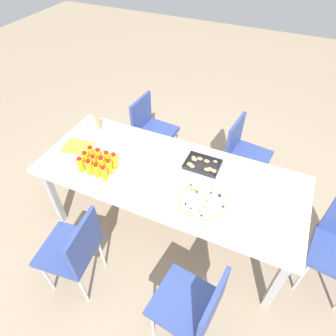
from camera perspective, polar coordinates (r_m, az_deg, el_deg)
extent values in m
plane|color=gray|center=(2.96, 0.17, -11.32)|extent=(12.00, 12.00, 0.00)
cube|color=white|center=(2.39, 0.20, -1.42)|extent=(2.21, 0.89, 0.04)
cube|color=#99999E|center=(2.93, -21.63, -5.25)|extent=(0.06, 0.06, 0.71)
cube|color=#99999E|center=(2.42, 20.57, -20.68)|extent=(0.06, 0.06, 0.71)
cube|color=#99999E|center=(3.29, -13.69, 3.47)|extent=(0.06, 0.06, 0.71)
cube|color=#99999E|center=(2.84, 22.85, -7.81)|extent=(0.06, 0.06, 0.71)
cube|color=#33478C|center=(2.42, -19.09, -14.95)|extent=(0.44, 0.44, 0.04)
cube|color=#33478C|center=(2.19, -16.10, -13.96)|extent=(0.07, 0.38, 0.38)
cylinder|color=silver|center=(2.65, -22.70, -19.25)|extent=(0.02, 0.02, 0.41)
cylinder|color=silver|center=(2.75, -19.02, -13.87)|extent=(0.02, 0.02, 0.41)
cylinder|color=silver|center=(2.52, -16.42, -21.93)|extent=(0.02, 0.02, 0.41)
cylinder|color=silver|center=(2.63, -12.95, -16.06)|extent=(0.02, 0.02, 0.41)
cube|color=#33478C|center=(3.08, 15.63, 2.10)|extent=(0.45, 0.45, 0.04)
cube|color=#33478C|center=(3.00, 13.04, 6.06)|extent=(0.08, 0.38, 0.38)
cylinder|color=silver|center=(3.34, 18.30, -0.44)|extent=(0.02, 0.02, 0.41)
cylinder|color=silver|center=(3.11, 16.49, -3.98)|extent=(0.02, 0.02, 0.41)
cylinder|color=silver|center=(3.39, 13.28, 1.55)|extent=(0.02, 0.02, 0.41)
cylinder|color=silver|center=(3.16, 11.13, -1.79)|extent=(0.02, 0.02, 0.41)
cube|color=#33478C|center=(3.29, -2.35, 7.01)|extent=(0.43, 0.43, 0.04)
cube|color=#33478C|center=(3.26, -5.31, 10.59)|extent=(0.06, 0.38, 0.38)
cylinder|color=silver|center=(3.49, 1.37, 4.46)|extent=(0.02, 0.02, 0.41)
cylinder|color=silver|center=(3.28, -1.22, 1.30)|extent=(0.02, 0.02, 0.41)
cylinder|color=silver|center=(3.61, -3.17, 6.01)|extent=(0.02, 0.02, 0.41)
cylinder|color=silver|center=(3.41, -5.92, 3.05)|extent=(0.02, 0.02, 0.41)
cylinder|color=silver|center=(2.69, 24.72, -18.95)|extent=(0.02, 0.02, 0.41)
cylinder|color=silver|center=(2.87, 26.19, -13.74)|extent=(0.02, 0.02, 0.41)
cube|color=#33478C|center=(2.13, 3.22, -25.01)|extent=(0.45, 0.45, 0.04)
cube|color=#33478C|center=(1.94, 8.78, -25.47)|extent=(0.08, 0.38, 0.38)
cylinder|color=silver|center=(2.35, -3.08, -28.36)|extent=(0.02, 0.02, 0.41)
cylinder|color=silver|center=(2.44, 1.37, -22.23)|extent=(0.02, 0.02, 0.41)
cylinder|color=silver|center=(2.40, 8.72, -25.63)|extent=(0.02, 0.02, 0.41)
cylinder|color=#F8AE14|center=(2.46, -16.80, 0.57)|extent=(0.05, 0.05, 0.13)
cylinder|color=red|center=(2.41, -17.14, 1.80)|extent=(0.04, 0.04, 0.02)
cylinder|color=#F9AC14|center=(2.42, -15.23, 0.07)|extent=(0.06, 0.06, 0.13)
cylinder|color=red|center=(2.37, -15.54, 1.29)|extent=(0.04, 0.04, 0.02)
cylinder|color=#F9AE14|center=(2.38, -13.82, -0.51)|extent=(0.06, 0.06, 0.12)
cylinder|color=red|center=(2.34, -14.09, 0.66)|extent=(0.04, 0.04, 0.02)
cylinder|color=#FAAC14|center=(2.34, -12.46, -1.12)|extent=(0.05, 0.05, 0.12)
cylinder|color=red|center=(2.30, -12.72, 0.08)|extent=(0.03, 0.03, 0.02)
cylinder|color=#F8AC14|center=(2.50, -15.87, 1.64)|extent=(0.06, 0.06, 0.13)
cylinder|color=red|center=(2.45, -16.20, 2.89)|extent=(0.04, 0.04, 0.02)
cylinder|color=#FAAD14|center=(2.46, -14.39, 1.06)|extent=(0.05, 0.05, 0.12)
cylinder|color=red|center=(2.42, -14.66, 2.20)|extent=(0.04, 0.04, 0.02)
cylinder|color=#F9AB14|center=(2.41, -12.89, 0.65)|extent=(0.06, 0.06, 0.13)
cylinder|color=red|center=(2.36, -13.18, 1.97)|extent=(0.04, 0.04, 0.02)
cylinder|color=#FAAE14|center=(2.39, -11.52, 0.16)|extent=(0.05, 0.05, 0.12)
cylinder|color=red|center=(2.34, -11.76, 1.39)|extent=(0.03, 0.03, 0.02)
cylinder|color=#F9AC14|center=(2.54, -14.88, 2.71)|extent=(0.06, 0.06, 0.13)
cylinder|color=red|center=(2.49, -15.18, 3.96)|extent=(0.04, 0.04, 0.02)
cylinder|color=#FAAC14|center=(2.50, -13.43, 2.29)|extent=(0.06, 0.06, 0.13)
cylinder|color=red|center=(2.46, -13.71, 3.53)|extent=(0.04, 0.04, 0.02)
cylinder|color=#FAAE14|center=(2.47, -11.87, 1.81)|extent=(0.06, 0.06, 0.12)
cylinder|color=red|center=(2.42, -12.11, 3.02)|extent=(0.04, 0.04, 0.02)
cylinder|color=#FAAB14|center=(2.43, -10.50, 1.35)|extent=(0.06, 0.06, 0.13)
cylinder|color=red|center=(2.38, -10.73, 2.66)|extent=(0.04, 0.04, 0.02)
cylinder|color=tan|center=(2.19, 6.79, -6.36)|extent=(0.37, 0.37, 0.02)
cylinder|color=white|center=(2.18, 6.82, -6.16)|extent=(0.34, 0.34, 0.01)
sphere|color=#66B238|center=(2.22, 5.32, -4.38)|extent=(0.03, 0.03, 0.03)
sphere|color=red|center=(2.11, 4.52, -7.93)|extent=(0.02, 0.02, 0.02)
sphere|color=#1E1947|center=(2.22, 8.49, -4.88)|extent=(0.02, 0.02, 0.02)
sphere|color=#66B238|center=(2.22, 4.61, -4.27)|extent=(0.03, 0.03, 0.03)
sphere|color=#66B238|center=(2.10, 6.16, -8.44)|extent=(0.02, 0.02, 0.02)
sphere|color=#1E1947|center=(2.15, 10.84, -7.48)|extent=(0.02, 0.02, 0.02)
sphere|color=#1E1947|center=(2.13, 3.48, -7.06)|extent=(0.02, 0.02, 0.02)
sphere|color=red|center=(2.25, 4.54, -3.36)|extent=(0.02, 0.02, 0.02)
sphere|color=red|center=(2.21, 5.67, -4.69)|extent=(0.02, 0.02, 0.02)
sphere|color=#66B238|center=(2.24, 8.64, -4.14)|extent=(0.02, 0.02, 0.02)
sphere|color=#66B238|center=(2.16, 7.67, -6.44)|extent=(0.03, 0.03, 0.03)
sphere|color=#1E1947|center=(2.08, 6.64, -9.30)|extent=(0.02, 0.02, 0.02)
sphere|color=#66B238|center=(2.13, 7.42, -7.54)|extent=(0.02, 0.02, 0.02)
sphere|color=#1E1947|center=(2.21, 10.14, -5.39)|extent=(0.03, 0.03, 0.03)
cube|color=black|center=(2.46, 6.80, 0.52)|extent=(0.29, 0.22, 0.01)
cube|color=black|center=(2.38, 6.02, -0.80)|extent=(0.29, 0.01, 0.03)
cube|color=black|center=(2.52, 7.59, 2.20)|extent=(0.29, 0.01, 0.03)
cube|color=black|center=(2.48, 3.77, 1.66)|extent=(0.01, 0.22, 0.03)
cube|color=black|center=(2.42, 9.95, -0.20)|extent=(0.01, 0.22, 0.03)
ellipsoid|color=tan|center=(2.48, 5.22, 1.72)|extent=(0.05, 0.04, 0.03)
ellipsoid|color=tan|center=(2.40, 8.26, -0.25)|extent=(0.05, 0.04, 0.03)
ellipsoid|color=tan|center=(2.39, 9.08, -0.60)|extent=(0.05, 0.04, 0.03)
ellipsoid|color=tan|center=(2.47, 7.65, 1.32)|extent=(0.05, 0.03, 0.03)
ellipsoid|color=tan|center=(2.41, 4.72, 0.37)|extent=(0.05, 0.04, 0.03)
ellipsoid|color=tan|center=(2.50, 5.08, 2.08)|extent=(0.04, 0.03, 0.02)
ellipsoid|color=tan|center=(2.43, 4.30, 0.72)|extent=(0.06, 0.04, 0.03)
ellipsoid|color=tan|center=(2.49, 6.30, 1.83)|extent=(0.05, 0.03, 0.03)
ellipsoid|color=tan|center=(2.48, 9.32, 1.26)|extent=(0.04, 0.03, 0.02)
ellipsoid|color=tan|center=(2.40, 7.65, -0.31)|extent=(0.05, 0.04, 0.03)
cylinder|color=silver|center=(2.31, -3.44, -2.68)|extent=(0.19, 0.19, 0.00)
cylinder|color=silver|center=(2.31, -3.45, -2.60)|extent=(0.19, 0.19, 0.00)
cylinder|color=silver|center=(2.31, -3.45, -2.52)|extent=(0.19, 0.19, 0.00)
cylinder|color=silver|center=(2.30, -3.46, -2.43)|extent=(0.19, 0.19, 0.00)
cylinder|color=silver|center=(2.30, -3.46, -2.35)|extent=(0.19, 0.19, 0.00)
cylinder|color=silver|center=(2.30, -3.47, -2.26)|extent=(0.19, 0.19, 0.00)
cylinder|color=silver|center=(2.29, -3.47, -2.17)|extent=(0.19, 0.19, 0.00)
cube|color=white|center=(2.26, 21.15, -7.97)|extent=(0.15, 0.15, 0.02)
cylinder|color=#9E7A56|center=(2.88, -13.64, 8.73)|extent=(0.04, 0.04, 0.14)
cube|color=yellow|center=(2.74, -17.32, 3.98)|extent=(0.28, 0.23, 0.01)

